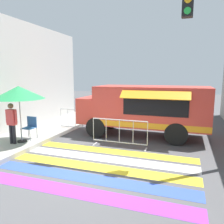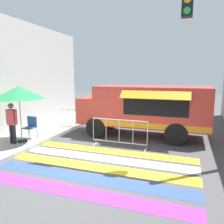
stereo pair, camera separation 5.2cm
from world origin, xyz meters
The scene contains 9 objects.
ground_plane centered at (0.00, 0.00, 0.00)m, with size 60.00×60.00×0.00m, color #4C4C4F.
crosswalk_painted centered at (0.00, -0.29, 0.00)m, with size 6.40×3.60×0.01m.
food_truck centered at (0.70, 3.74, 1.38)m, with size 5.89×2.58×2.35m.
traffic_signal_pole centered at (3.14, 0.92, 4.02)m, with size 4.20×0.29×5.94m.
patio_umbrella centered at (-3.56, 0.66, 2.17)m, with size 1.98×1.98×2.26m.
folding_chair centered at (-3.56, 1.20, 0.73)m, with size 0.47×0.47×0.93m.
vendor_person centered at (-3.73, 0.36, 1.08)m, with size 0.53×0.21×1.61m.
barricade_front centered at (0.22, 1.79, 0.57)m, with size 2.26×0.44×1.13m.
barricade_side centered at (-2.73, 3.60, 0.55)m, with size 1.71×0.44×1.13m.
Camera 2 is at (2.71, -6.21, 2.83)m, focal length 35.00 mm.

